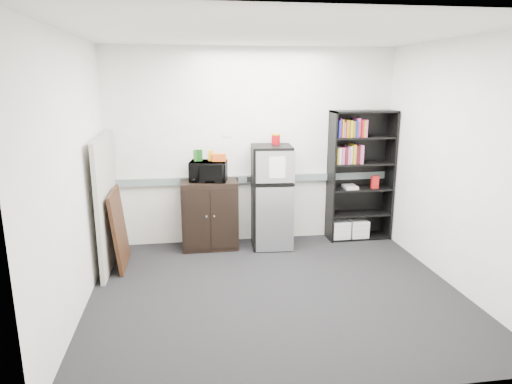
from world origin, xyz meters
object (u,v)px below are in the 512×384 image
refrigerator (271,197)px  cabinet (209,214)px  microwave (208,171)px  bookshelf (359,173)px  cubicle_partition (107,202)px

refrigerator → cabinet: bearing=179.1°
microwave → cabinet: bearing=100.8°
bookshelf → refrigerator: bookshelf is taller
cubicle_partition → cabinet: (1.26, 0.42, -0.34)m
cabinet → microwave: bearing=-90.0°
cabinet → refrigerator: size_ratio=0.67×
cubicle_partition → cabinet: bearing=18.4°
bookshelf → refrigerator: size_ratio=1.31×
bookshelf → microwave: bearing=-177.8°
refrigerator → cubicle_partition: bearing=-166.3°
cubicle_partition → cabinet: cubicle_partition is taller
bookshelf → cabinet: (-2.14, -0.07, -0.50)m
cubicle_partition → cabinet: 1.38m
bookshelf → cabinet: size_ratio=1.96×
bookshelf → cabinet: bookshelf is taller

